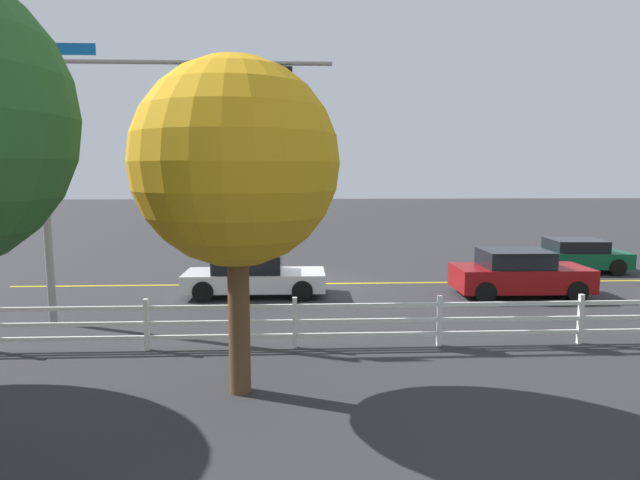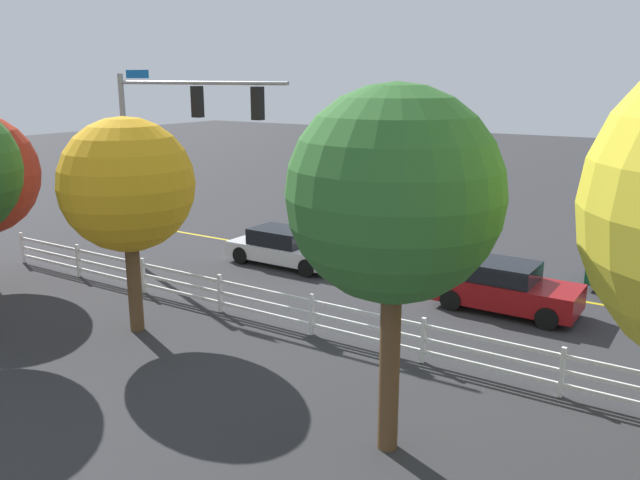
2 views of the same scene
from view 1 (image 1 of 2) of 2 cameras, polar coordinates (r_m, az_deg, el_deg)
name	(u,v)px [view 1 (image 1 of 2)]	position (r m, az deg, el deg)	size (l,w,h in m)	color
ground_plane	(302,284)	(18.57, -1.93, -4.77)	(120.00, 120.00, 0.00)	#2D2D30
lane_center_stripe	(415,283)	(19.04, 10.24, -4.57)	(28.00, 0.16, 0.01)	gold
signal_assembly	(136,130)	(14.23, -19.25, 11.16)	(7.35, 0.38, 7.02)	gray
car_0	(519,274)	(17.79, 20.72, -3.43)	(4.13, 1.90, 1.47)	maroon
car_1	(570,255)	(23.03, 25.46, -1.52)	(4.28, 2.22, 1.28)	#0C4C2D
car_2	(253,275)	(16.84, -7.27, -3.81)	(4.41, 1.83, 1.35)	silver
white_rail_fence	(439,320)	(12.26, 12.80, -8.40)	(26.10, 0.10, 1.15)	white
tree_3	(236,164)	(9.10, -9.08, 8.11)	(3.53, 3.53, 5.81)	brown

